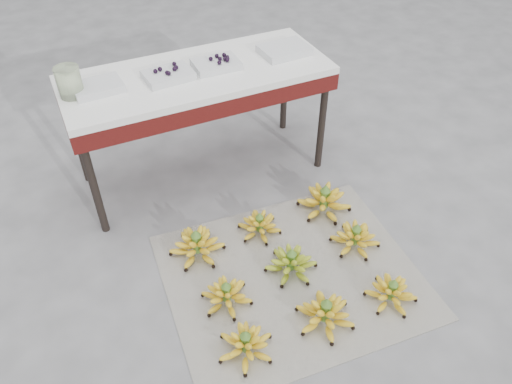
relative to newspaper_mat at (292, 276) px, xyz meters
name	(u,v)px	position (x,y,z in m)	size (l,w,h in m)	color
ground	(273,283)	(-0.11, 0.00, 0.00)	(60.00, 60.00, 0.00)	#606062
newspaper_mat	(292,276)	(0.00, 0.00, 0.00)	(1.25, 1.05, 0.01)	white
bunch_front_left	(246,345)	(-0.39, -0.29, 0.06)	(0.26, 0.26, 0.16)	yellow
bunch_front_center	(325,314)	(0.01, -0.30, 0.06)	(0.33, 0.33, 0.17)	yellow
bunch_front_right	(391,293)	(0.36, -0.33, 0.05)	(0.25, 0.25, 0.15)	yellow
bunch_mid_left	(227,295)	(-0.36, -0.01, 0.05)	(0.27, 0.27, 0.15)	yellow
bunch_mid_center	(291,263)	(0.01, 0.03, 0.06)	(0.32, 0.32, 0.16)	olive
bunch_mid_right	(355,238)	(0.40, 0.04, 0.06)	(0.27, 0.27, 0.16)	yellow
bunch_back_left	(197,246)	(-0.38, 0.35, 0.06)	(0.38, 0.38, 0.18)	yellow
bunch_back_center	(259,225)	(-0.02, 0.35, 0.05)	(0.30, 0.30, 0.15)	yellow
bunch_back_right	(324,201)	(0.40, 0.36, 0.07)	(0.39, 0.39, 0.19)	yellow
vendor_table	(198,85)	(-0.10, 0.98, 0.62)	(1.47, 0.59, 0.70)	black
tray_far_left	(98,87)	(-0.63, 1.00, 0.72)	(0.26, 0.19, 0.04)	silver
tray_left	(168,75)	(-0.26, 0.97, 0.72)	(0.26, 0.20, 0.06)	silver
tray_right	(216,64)	(0.02, 0.98, 0.72)	(0.25, 0.18, 0.06)	silver
tray_far_right	(284,50)	(0.43, 0.97, 0.72)	(0.28, 0.21, 0.04)	silver
glass_jar	(69,82)	(-0.75, 1.00, 0.78)	(0.12, 0.12, 0.16)	#DBEFBE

